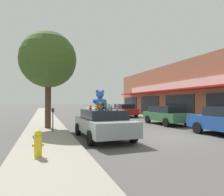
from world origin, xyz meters
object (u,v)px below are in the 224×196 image
Objects in this scene: fire_hydrant at (38,143)px; parking_meter at (53,117)px; teddy_bear_red at (91,108)px; teddy_bear_yellow at (96,108)px; street_tree at (48,60)px; teddy_bear_purple at (108,107)px; parked_car_far_center at (166,114)px; teddy_bear_black at (103,107)px; plush_art_car at (103,123)px; parked_car_far_right at (124,110)px; teddy_bear_green at (111,108)px; teddy_bear_teal at (106,106)px; teddy_bear_brown at (100,106)px; teddy_bear_pink at (117,107)px; teddy_bear_giant at (100,100)px; teddy_bear_white at (108,107)px.

parking_meter reaches higher than fire_hydrant.
teddy_bear_yellow reaches higher than teddy_bear_red.
teddy_bear_purple is at bearing -56.02° from street_tree.
teddy_bear_black is at bearing -146.17° from parked_car_far_center.
plush_art_car is 1.08× the size of parked_car_far_right.
teddy_bear_green is at bearing 121.44° from teddy_bear_yellow.
teddy_bear_purple is (0.92, 0.21, 0.04)m from teddy_bear_red.
teddy_bear_brown is (-0.42, -0.56, 0.01)m from teddy_bear_teal.
teddy_bear_pink reaches higher than parked_car_far_center.
parked_car_far_right is 3.23× the size of parking_meter.
parked_car_far_right is (6.55, 12.90, -0.76)m from teddy_bear_brown.
teddy_bear_giant is at bearing -17.55° from teddy_bear_purple.
teddy_bear_purple is 0.05× the size of street_tree.
teddy_bear_brown reaches higher than teddy_bear_purple.
street_tree is at bearing -24.29° from teddy_bear_purple.
plush_art_car is at bearing -147.55° from parked_car_far_center.
teddy_bear_green is 0.18× the size of parking_meter.
teddy_bear_pink is at bearing -92.09° from teddy_bear_green.
teddy_bear_pink is at bearing -58.05° from street_tree.
parking_meter is (-2.34, 2.45, -0.58)m from teddy_bear_white.
teddy_bear_green is 0.06× the size of parked_car_far_center.
teddy_bear_giant is at bearing -41.89° from parking_meter.
parked_car_far_right is (6.17, 13.31, -0.69)m from teddy_bear_green.
street_tree is (-2.66, 3.94, 2.84)m from teddy_bear_purple.
teddy_bear_brown is (0.42, -0.17, 0.07)m from teddy_bear_red.
fire_hydrant is (-3.29, -2.13, -0.97)m from teddy_bear_pink.
teddy_bear_yellow is 0.20× the size of parking_meter.
teddy_bear_white reaches higher than parked_car_far_center.
parked_car_far_center reaches higher than fire_hydrant.
teddy_bear_brown is 1.56× the size of teddy_bear_green.
fire_hydrant is (-3.08, -2.77, -0.98)m from teddy_bear_purple.
teddy_bear_yellow reaches higher than plush_art_car.
fire_hydrant is at bearing -120.81° from parked_car_far_right.
fire_hydrant is at bearing -24.18° from teddy_bear_white.
teddy_bear_brown is 0.56m from teddy_bear_green.
teddy_bear_green is (-0.33, -0.14, -0.02)m from teddy_bear_pink.
plush_art_car is at bearing -89.03° from teddy_bear_brown.
teddy_bear_brown reaches higher than teddy_bear_green.
street_tree reaches higher than parking_meter.
teddy_bear_green is at bearing 98.48° from teddy_bear_giant.
teddy_bear_red is at bearing 41.45° from teddy_bear_black.
teddy_bear_pink is at bearing -113.91° from parked_car_far_right.
plush_art_car is 16.80× the size of teddy_bear_pink.
teddy_bear_purple is 1.29× the size of teddy_bear_green.
teddy_bear_pink is (0.30, -0.46, -0.03)m from teddy_bear_white.
teddy_bear_pink is (0.29, -0.83, -0.04)m from teddy_bear_teal.
street_tree reaches higher than teddy_bear_giant.
teddy_bear_giant is 2.70× the size of teddy_bear_brown.
teddy_bear_black is 0.07× the size of parked_car_far_center.
teddy_bear_green is (0.79, -0.57, 0.01)m from teddy_bear_red.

